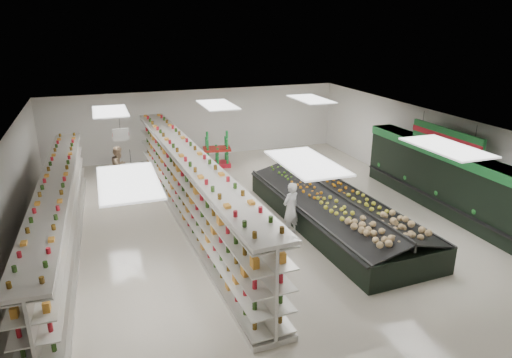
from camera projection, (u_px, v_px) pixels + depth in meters
name	position (u px, v px, depth m)	size (l,w,h in m)	color
floor	(251.00, 220.00, 15.16)	(16.00, 16.00, 0.00)	beige
ceiling	(251.00, 125.00, 14.10)	(14.00, 16.00, 0.02)	white
wall_back	(197.00, 123.00, 21.75)	(14.00, 0.02, 3.20)	white
wall_front	(407.00, 321.00, 7.52)	(14.00, 0.02, 3.20)	white
wall_left	(8.00, 201.00, 12.44)	(0.02, 16.00, 3.20)	white
wall_right	(430.00, 154.00, 16.83)	(0.02, 16.00, 3.20)	white
produce_wall_case	(447.00, 177.00, 15.47)	(0.93, 8.00, 2.20)	black
aisle_sign_near	(132.00, 171.00, 11.28)	(0.52, 0.06, 0.75)	white
aisle_sign_far	(121.00, 135.00, 14.84)	(0.52, 0.06, 0.75)	white
hortifruti_banner	(446.00, 137.00, 14.91)	(0.12, 3.20, 0.95)	#207936
gondola_left	(60.00, 218.00, 13.01)	(1.19, 11.78, 2.04)	beige
gondola_center	(190.00, 190.00, 14.75)	(1.67, 13.42, 2.32)	beige
produce_island	(334.00, 210.00, 14.63)	(3.09, 7.78, 1.15)	black
soda_endcap	(217.00, 150.00, 20.41)	(1.31, 0.99, 1.54)	red
shopper_main	(291.00, 209.00, 13.89)	(0.61, 0.40, 1.68)	white
shopper_background	(120.00, 167.00, 17.88)	(0.80, 0.50, 1.65)	tan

